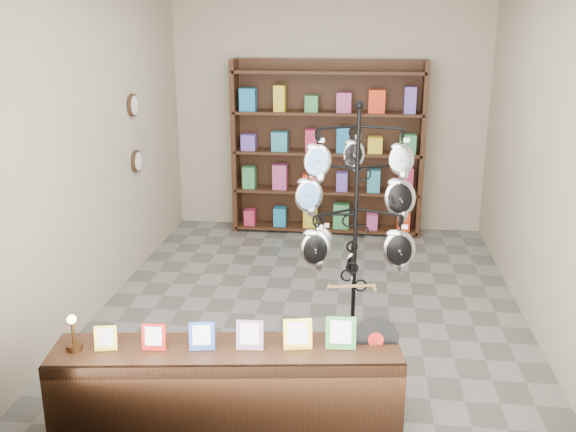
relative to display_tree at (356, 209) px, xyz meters
name	(u,v)px	position (x,y,z in m)	size (l,w,h in m)	color
ground	(311,303)	(-0.41, 0.75, -1.19)	(5.00, 5.00, 0.00)	slate
room_envelope	(314,114)	(-0.41, 0.75, 0.66)	(5.00, 5.00, 5.00)	#AB9C8A
display_tree	(356,209)	(0.00, 0.00, 0.00)	(1.05, 0.96, 2.06)	black
front_shelf	(228,386)	(-0.82, -1.27, -0.90)	(2.36, 0.77, 0.82)	black
back_shelving	(327,154)	(-0.41, 3.05, -0.16)	(2.42, 0.36, 2.20)	black
wall_clocks	(135,134)	(-2.38, 1.55, 0.31)	(0.03, 0.24, 0.84)	black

